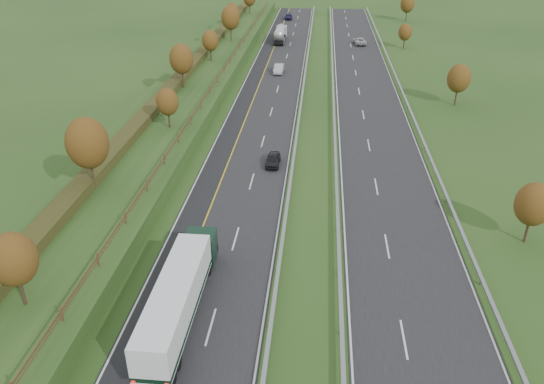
{
  "coord_description": "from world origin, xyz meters",
  "views": [
    {
      "loc": [
        8.48,
        -18.32,
        26.94
      ],
      "look_at": [
        4.17,
        28.53,
        2.2
      ],
      "focal_mm": 35.0,
      "sensor_mm": 36.0,
      "label": 1
    }
  ],
  "objects": [
    {
      "name": "box_lorry",
      "position": [
        -1.07,
        11.71,
        2.33
      ],
      "size": [
        2.58,
        16.28,
        4.06
      ],
      "color": "black",
      "rests_on": "near_carriageway"
    },
    {
      "name": "road_tanker",
      "position": [
        -1.35,
        109.9,
        1.86
      ],
      "size": [
        2.4,
        11.22,
        3.46
      ],
      "color": "silver",
      "rests_on": "near_carriageway"
    },
    {
      "name": "hard_shoulder",
      "position": [
        -3.75,
        60.0,
        0.02
      ],
      "size": [
        3.0,
        200.0,
        0.04
      ],
      "primitive_type": "cube",
      "color": "black",
      "rests_on": "ground"
    },
    {
      "name": "trees_far",
      "position": [
        29.8,
        89.21,
        4.25
      ],
      "size": [
        8.45,
        118.6,
        7.12
      ],
      "color": "#2D2116",
      "rests_on": "ground"
    },
    {
      "name": "car_small_far",
      "position": [
        -1.27,
        139.66,
        0.78
      ],
      "size": [
        2.27,
        5.16,
        1.48
      ],
      "primitive_type": "imported",
      "rotation": [
        0.0,
        0.0,
        0.04
      ],
      "color": "#131137",
      "rests_on": "near_carriageway"
    },
    {
      "name": "car_oncoming",
      "position": [
        17.27,
        108.11,
        0.81
      ],
      "size": [
        3.1,
        5.76,
        1.54
      ],
      "primitive_type": "imported",
      "rotation": [
        0.0,
        0.0,
        3.24
      ],
      "color": "#B0B1B5",
      "rests_on": "far_carriageway"
    },
    {
      "name": "trees_left",
      "position": [
        -12.64,
        56.63,
        6.37
      ],
      "size": [
        6.64,
        164.3,
        7.66
      ],
      "color": "#2D2116",
      "rests_on": "embankment_left"
    },
    {
      "name": "car_dark_near",
      "position": [
        3.26,
        39.66,
        0.73
      ],
      "size": [
        1.7,
        4.06,
        1.37
      ],
      "primitive_type": "imported",
      "rotation": [
        0.0,
        0.0,
        -0.02
      ],
      "color": "black",
      "rests_on": "near_carriageway"
    },
    {
      "name": "embankment_left",
      "position": [
        -13.0,
        60.0,
        1.0
      ],
      "size": [
        12.0,
        200.0,
        2.0
      ],
      "primitive_type": "cube",
      "color": "#244217",
      "rests_on": "ground"
    },
    {
      "name": "hedge_left",
      "position": [
        -15.0,
        60.0,
        2.55
      ],
      "size": [
        2.2,
        180.0,
        1.1
      ],
      "primitive_type": "cube",
      "color": "#2D3214",
      "rests_on": "embankment_left"
    },
    {
      "name": "ground",
      "position": [
        8.0,
        55.0,
        0.0
      ],
      "size": [
        400.0,
        400.0,
        0.0
      ],
      "primitive_type": "plane",
      "color": "#244217",
      "rests_on": "ground"
    },
    {
      "name": "median_barrier_far",
      "position": [
        10.8,
        60.0,
        0.61
      ],
      "size": [
        0.32,
        200.0,
        0.71
      ],
      "color": "gray",
      "rests_on": "ground"
    },
    {
      "name": "median_barrier_near",
      "position": [
        5.7,
        60.0,
        0.61
      ],
      "size": [
        0.32,
        200.0,
        0.71
      ],
      "color": "gray",
      "rests_on": "ground"
    },
    {
      "name": "near_carriageway",
      "position": [
        0.0,
        60.0,
        0.02
      ],
      "size": [
        10.5,
        200.0,
        0.04
      ],
      "primitive_type": "cube",
      "color": "black",
      "rests_on": "ground"
    },
    {
      "name": "car_silver_mid",
      "position": [
        0.6,
        81.53,
        0.85
      ],
      "size": [
        1.82,
        4.94,
        1.61
      ],
      "primitive_type": "imported",
      "rotation": [
        0.0,
        0.0,
        -0.02
      ],
      "color": "#ABAAAF",
      "rests_on": "near_carriageway"
    },
    {
      "name": "far_carriageway",
      "position": [
        16.5,
        60.0,
        0.02
      ],
      "size": [
        10.5,
        200.0,
        0.04
      ],
      "primitive_type": "cube",
      "color": "black",
      "rests_on": "ground"
    },
    {
      "name": "outer_barrier_far",
      "position": [
        22.3,
        60.0,
        0.62
      ],
      "size": [
        0.32,
        200.0,
        0.71
      ],
      "color": "gray",
      "rests_on": "ground"
    },
    {
      "name": "fence_left",
      "position": [
        -8.5,
        59.59,
        2.73
      ],
      "size": [
        0.12,
        189.06,
        1.2
      ],
      "color": "#422B19",
      "rests_on": "embankment_left"
    },
    {
      "name": "lane_markings",
      "position": [
        6.4,
        59.88,
        0.05
      ],
      "size": [
        26.75,
        200.0,
        0.01
      ],
      "color": "silver",
      "rests_on": "near_carriageway"
    }
  ]
}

